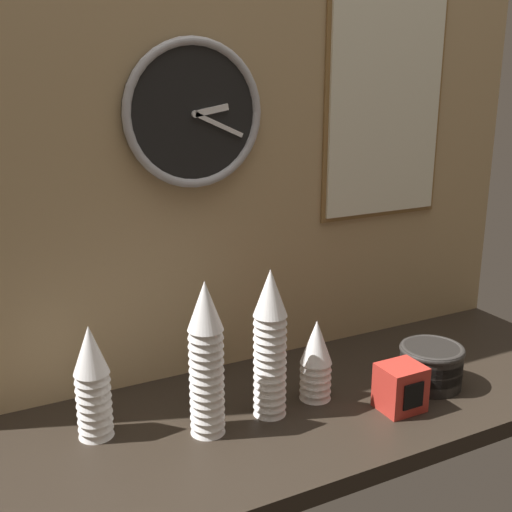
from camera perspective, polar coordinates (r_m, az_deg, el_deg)
name	(u,v)px	position (r cm, az deg, el deg)	size (l,w,h in cm)	color
ground_plane	(300,409)	(150.18, 3.92, -13.45)	(160.00, 56.00, 4.00)	black
wall_tiled_back	(247,156)	(154.83, -0.82, 8.91)	(160.00, 3.00, 105.00)	tan
cup_stack_center_left	(206,359)	(130.49, -4.44, -9.12)	(7.27, 7.27, 33.10)	white
cup_stack_center	(270,344)	(136.93, 1.25, -7.79)	(7.27, 7.27, 33.10)	white
cup_stack_center_right	(317,361)	(146.39, 5.45, -9.24)	(7.27, 7.27, 19.01)	white
cup_stack_left	(92,382)	(134.92, -14.34, -10.80)	(7.27, 7.27, 24.30)	white
bowl_stack_right	(431,364)	(159.08, 15.29, -9.25)	(15.21, 15.21, 9.94)	black
wall_clock	(194,114)	(145.12, -5.54, 12.47)	(32.72, 2.70, 32.72)	black
menu_board	(385,105)	(173.00, 11.43, 13.01)	(37.19, 1.32, 58.57)	olive
napkin_dispenser	(401,387)	(147.18, 12.73, -11.33)	(9.42, 8.68, 10.35)	red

